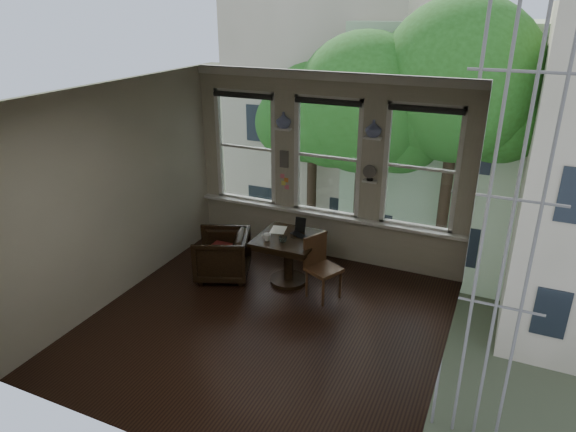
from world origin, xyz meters
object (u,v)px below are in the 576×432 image
at_px(table, 288,260).
at_px(armchair_left, 222,255).
at_px(mug, 267,237).
at_px(side_chair_right, 324,269).
at_px(laptop, 297,237).

relative_size(table, armchair_left, 1.11).
bearing_deg(mug, side_chair_right, 2.05).
relative_size(side_chair_right, mug, 8.54).
relative_size(laptop, mug, 3.01).
distance_m(side_chair_right, mug, 0.94).
bearing_deg(mug, table, 43.88).
xyz_separation_m(armchair_left, laptop, (1.13, 0.30, 0.40)).
xyz_separation_m(side_chair_right, mug, (-0.88, -0.03, 0.34)).
relative_size(armchair_left, side_chair_right, 0.88).
height_order(table, laptop, laptop).
bearing_deg(armchair_left, mug, 70.43).
height_order(table, mug, mug).
xyz_separation_m(table, laptop, (0.13, 0.04, 0.39)).
relative_size(table, side_chair_right, 0.98).
bearing_deg(laptop, armchair_left, -139.88).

